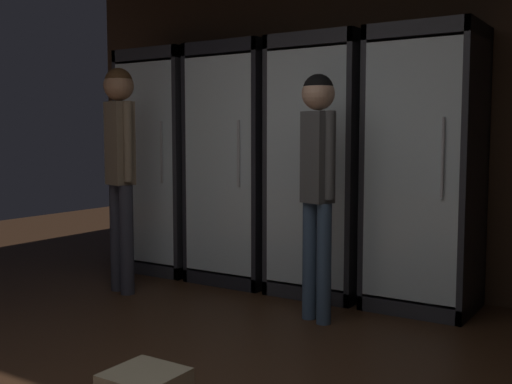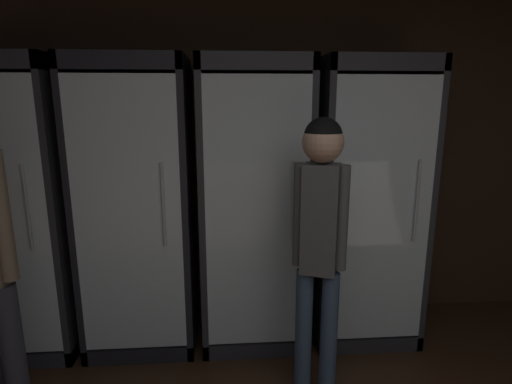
# 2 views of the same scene
# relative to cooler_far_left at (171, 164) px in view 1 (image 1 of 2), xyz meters

# --- Properties ---
(wall_back) EXTENTS (6.00, 0.06, 2.80)m
(wall_back) POSITION_rel_cooler_far_left_xyz_m (1.95, 0.31, 0.46)
(wall_back) COLOR #382619
(wall_back) RESTS_ON ground
(cooler_far_left) EXTENTS (0.70, 0.63, 1.91)m
(cooler_far_left) POSITION_rel_cooler_far_left_xyz_m (0.00, 0.00, 0.00)
(cooler_far_left) COLOR #2B2B30
(cooler_far_left) RESTS_ON ground
(cooler_left) EXTENTS (0.70, 0.63, 1.91)m
(cooler_left) POSITION_rel_cooler_far_left_xyz_m (0.76, 0.00, -0.00)
(cooler_left) COLOR black
(cooler_left) RESTS_ON ground
(cooler_center) EXTENTS (0.70, 0.63, 1.91)m
(cooler_center) POSITION_rel_cooler_far_left_xyz_m (1.52, 0.00, 0.00)
(cooler_center) COLOR #2B2B30
(cooler_center) RESTS_ON ground
(cooler_right) EXTENTS (0.70, 0.63, 1.91)m
(cooler_right) POSITION_rel_cooler_far_left_xyz_m (2.29, 0.00, -0.00)
(cooler_right) COLOR #2B2B30
(cooler_right) RESTS_ON ground
(shopper_near) EXTENTS (0.30, 0.22, 1.68)m
(shopper_near) POSITION_rel_cooler_far_left_xyz_m (0.24, -0.86, 0.13)
(shopper_near) COLOR #2D2D38
(shopper_near) RESTS_ON ground
(shopper_far) EXTENTS (0.27, 0.21, 1.57)m
(shopper_far) POSITION_rel_cooler_far_left_xyz_m (1.82, -0.72, 0.07)
(shopper_far) COLOR #384C66
(shopper_far) RESTS_ON ground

